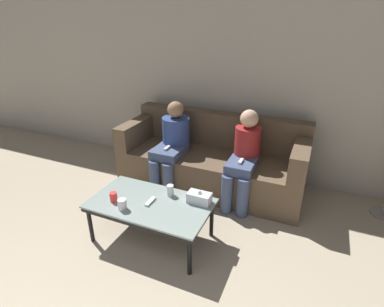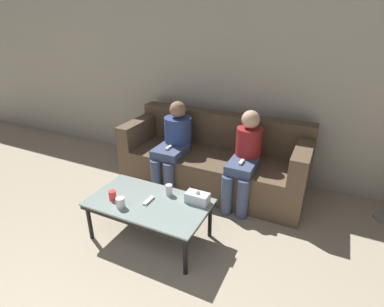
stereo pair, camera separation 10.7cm
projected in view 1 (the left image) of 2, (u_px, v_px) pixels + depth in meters
The scene contains 10 objects.
wall_back at pixel (228, 77), 3.83m from camera, with size 12.00×0.06×2.60m.
couch at pixel (212, 161), 3.81m from camera, with size 2.27×0.86×0.89m.
coffee_table at pixel (151, 206), 2.82m from camera, with size 1.14×0.64×0.42m.
cup_near_left at pixel (170, 190), 2.90m from camera, with size 0.07×0.07×0.11m.
cup_near_right at pixel (122, 204), 2.69m from camera, with size 0.08×0.08×0.10m.
cup_far_center at pixel (114, 197), 2.81m from camera, with size 0.07×0.07×0.09m.
tissue_box at pixel (199, 198), 2.79m from camera, with size 0.22×0.12×0.13m.
game_remote at pixel (150, 201), 2.80m from camera, with size 0.04×0.15×0.02m.
seated_person_left_end at pixel (172, 142), 3.69m from camera, with size 0.34×0.65×1.08m.
seated_person_mid_left at pixel (244, 156), 3.35m from camera, with size 0.31×0.62×1.08m.
Camera 1 is at (1.13, 0.12, 2.01)m, focal length 28.00 mm.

